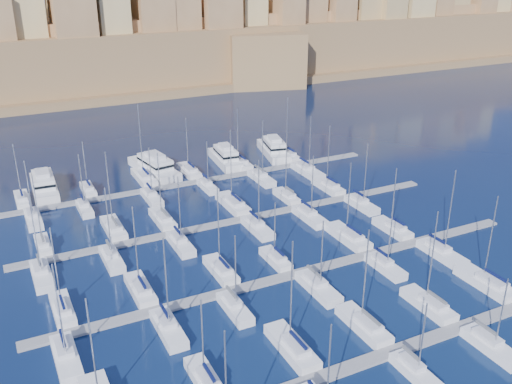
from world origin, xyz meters
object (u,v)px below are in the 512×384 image
sailboat_4 (429,305)px  motor_yacht_a (44,185)px  sailboat_2 (292,347)px  motor_yacht_c (225,157)px  motor_yacht_d (274,149)px  motor_yacht_b (155,166)px

sailboat_4 → motor_yacht_a: size_ratio=0.95×
sailboat_2 → sailboat_4: size_ratio=1.03×
motor_yacht_a → motor_yacht_c: size_ratio=1.07×
motor_yacht_d → motor_yacht_a: bearing=180.0°
motor_yacht_b → motor_yacht_c: bearing=-4.5°
motor_yacht_c → motor_yacht_d: (13.46, 0.56, 0.00)m
sailboat_2 → sailboat_4: bearing=-0.9°
sailboat_2 → motor_yacht_c: sailboat_2 is taller
motor_yacht_a → motor_yacht_c: same height
sailboat_4 → motor_yacht_c: (-1.48, 69.06, 0.97)m
motor_yacht_d → motor_yacht_b: bearing=178.5°
sailboat_2 → motor_yacht_b: bearing=87.2°
sailboat_4 → motor_yacht_b: (-18.65, 70.41, 0.97)m
motor_yacht_b → motor_yacht_c: same height
motor_yacht_a → motor_yacht_d: same height
sailboat_2 → motor_yacht_a: size_ratio=0.98×
sailboat_4 → motor_yacht_a: 81.88m
sailboat_4 → motor_yacht_b: 72.84m
sailboat_2 → motor_yacht_d: 77.21m
motor_yacht_b → motor_yacht_d: 30.64m
sailboat_2 → motor_yacht_a: bearing=106.8°
sailboat_2 → motor_yacht_a: 72.42m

